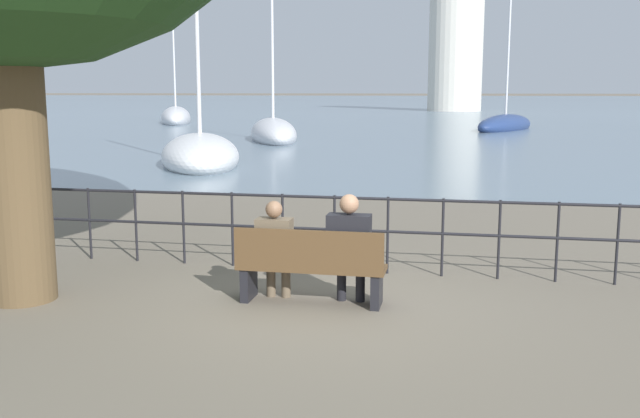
% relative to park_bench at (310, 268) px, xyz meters
% --- Properties ---
extents(ground_plane, '(1000.00, 1000.00, 0.00)m').
position_rel_park_bench_xyz_m(ground_plane, '(0.00, 0.06, -0.43)').
color(ground_plane, '#706656').
extents(harbor_water, '(600.00, 300.00, 0.01)m').
position_rel_park_bench_xyz_m(harbor_water, '(0.00, 158.39, -0.43)').
color(harbor_water, slate).
rests_on(harbor_water, ground_plane).
extents(park_bench, '(1.73, 0.45, 0.90)m').
position_rel_park_bench_xyz_m(park_bench, '(0.00, 0.00, 0.00)').
color(park_bench, brown).
rests_on(park_bench, ground_plane).
extents(seated_person_left, '(0.41, 0.35, 1.19)m').
position_rel_park_bench_xyz_m(seated_person_left, '(-0.44, 0.08, 0.23)').
color(seated_person_left, brown).
rests_on(seated_person_left, ground_plane).
extents(seated_person_right, '(0.50, 0.35, 1.30)m').
position_rel_park_bench_xyz_m(seated_person_right, '(0.44, 0.07, 0.28)').
color(seated_person_right, black).
rests_on(seated_person_right, ground_plane).
extents(promenade_railing, '(14.60, 0.04, 1.05)m').
position_rel_park_bench_xyz_m(promenade_railing, '(-0.00, 1.57, 0.26)').
color(promenade_railing, black).
rests_on(promenade_railing, ground_plane).
extents(sailboat_0, '(4.67, 8.10, 9.03)m').
position_rel_park_bench_xyz_m(sailboat_0, '(-7.47, 26.25, -0.09)').
color(sailboat_0, silver).
rests_on(sailboat_0, ground_plane).
extents(sailboat_1, '(4.72, 7.04, 8.74)m').
position_rel_park_bench_xyz_m(sailboat_1, '(-6.83, 14.51, -0.11)').
color(sailboat_1, white).
rests_on(sailboat_1, ground_plane).
extents(sailboat_2, '(5.06, 8.53, 10.08)m').
position_rel_park_bench_xyz_m(sailboat_2, '(-19.39, 42.67, -0.04)').
color(sailboat_2, silver).
rests_on(sailboat_2, ground_plane).
extents(sailboat_3, '(4.79, 7.97, 10.88)m').
position_rel_park_bench_xyz_m(sailboat_3, '(4.27, 38.07, -0.11)').
color(sailboat_3, navy).
rests_on(sailboat_3, ground_plane).
extents(harbor_lighthouse, '(6.30, 6.30, 19.13)m').
position_rel_park_bench_xyz_m(harbor_lighthouse, '(0.59, 79.13, 8.47)').
color(harbor_lighthouse, silver).
rests_on(harbor_lighthouse, ground_plane).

